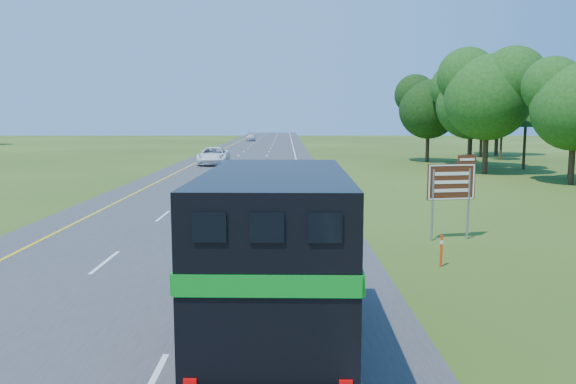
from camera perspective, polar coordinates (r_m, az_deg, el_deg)
name	(u,v)px	position (r m, az deg, el deg)	size (l,w,h in m)	color
road	(244,166)	(57.91, -4.48, 2.69)	(15.00, 260.00, 0.04)	#38383A
lane_markings	(244,165)	(57.90, -4.48, 2.72)	(11.15, 260.00, 0.01)	yellow
horse_truck	(277,253)	(11.82, -1.08, -6.19)	(2.91, 8.69, 3.82)	black
white_suv	(214,156)	(59.25, -7.57, 3.66)	(3.02, 6.55, 1.82)	white
far_car	(251,137)	(119.65, -3.79, 5.55)	(1.73, 4.30, 1.46)	silver
exit_sign	(452,185)	(23.30, 16.33, 0.66)	(2.00, 0.40, 3.42)	gray
delineator	(441,250)	(19.25, 15.31, -5.68)	(0.09, 0.05, 1.08)	red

